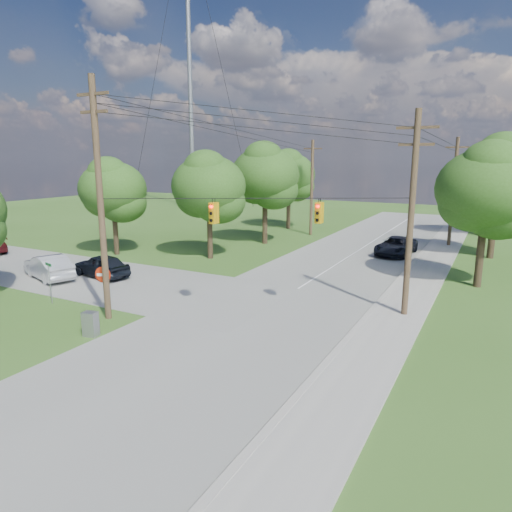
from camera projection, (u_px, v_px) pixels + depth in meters
The scene contains 24 objects.
ground at pixel (175, 337), 21.25m from camera, with size 140.00×140.00×0.00m, color #32561C.
main_road at pixel (262, 312), 24.64m from camera, with size 10.00×100.00×0.03m, color gray.
cross_road at pixel (2, 262), 36.55m from camera, with size 48.00×9.00×0.03m, color gray.
sidewalk_east at pixel (387, 333), 21.54m from camera, with size 2.60×100.00×0.12m, color #A3A098.
pole_sw at pixel (100, 198), 22.40m from camera, with size 2.00×0.32×12.00m.
pole_ne at pixel (411, 213), 22.90m from camera, with size 2.00×0.32×10.50m.
pole_north_e at pixel (453, 191), 41.94m from camera, with size 2.00×0.32×10.00m.
pole_north_w at pixel (312, 187), 48.34m from camera, with size 2.00×0.32×10.00m.
power_lines at pixel (303, 142), 28.58m from camera, with size 13.93×29.62×4.93m.
traffic_signals at pixel (267, 212), 22.73m from camera, with size 4.91×3.27×1.05m.
radio_mast at pixel (190, 64), 70.90m from camera, with size 0.70×0.70×45.00m, color gray.
tree_w_near at pixel (209, 186), 36.62m from camera, with size 6.00×6.00×8.40m.
tree_w_mid at pixel (265, 175), 42.92m from camera, with size 6.40×6.40×9.22m.
tree_w_far at pixel (289, 175), 52.53m from camera, with size 6.00×6.00×8.73m.
tree_e_near at pixel (487, 189), 28.20m from camera, with size 6.20×6.20×8.81m.
tree_e_mid at pixel (499, 174), 36.46m from camera, with size 6.60×6.60×9.64m.
tree_e_far at pixel (488, 180), 47.47m from camera, with size 5.80×5.80×8.32m.
tree_cross_n at pixel (113, 189), 38.22m from camera, with size 5.60×5.60×7.91m.
car_cross_dark at pixel (102, 265), 31.71m from camera, with size 1.89×4.69×1.60m, color black.
car_cross_silver at pixel (49, 267), 31.21m from camera, with size 1.77×5.07×1.67m, color silver.
car_main_north at pixel (396, 246), 38.95m from camera, with size 2.53×5.48×1.52m, color black.
control_cabinet at pixel (91, 324), 21.23m from camera, with size 0.65×0.47×1.17m, color gray.
do_not_enter_sign at pixel (103, 280), 23.88m from camera, with size 0.84×0.30×2.62m.
street_name_sign at pixel (50, 277), 25.78m from camera, with size 0.70×0.21×2.39m.
Camera 1 is at (12.77, -15.83, 8.17)m, focal length 32.00 mm.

